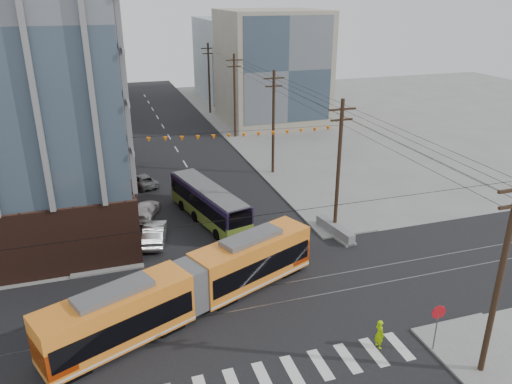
% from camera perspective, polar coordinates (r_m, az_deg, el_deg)
% --- Properties ---
extents(ground, '(160.00, 160.00, 0.00)m').
position_cam_1_polar(ground, '(30.01, 3.45, -15.83)').
color(ground, slate).
extents(bg_bldg_nw_near, '(18.00, 16.00, 18.00)m').
position_cam_1_polar(bg_bldg_nw_near, '(75.00, -24.60, 12.88)').
color(bg_bldg_nw_near, '#8C99A5').
rests_on(bg_bldg_nw_near, ground).
extents(bg_bldg_ne_near, '(14.00, 14.00, 16.00)m').
position_cam_1_polar(bg_bldg_ne_near, '(75.01, 1.72, 14.02)').
color(bg_bldg_ne_near, gray).
rests_on(bg_bldg_ne_near, ground).
extents(bg_bldg_nw_far, '(16.00, 18.00, 20.00)m').
position_cam_1_polar(bg_bldg_nw_far, '(94.48, -21.74, 15.42)').
color(bg_bldg_nw_far, gray).
rests_on(bg_bldg_nw_far, ground).
extents(bg_bldg_ne_far, '(16.00, 16.00, 14.00)m').
position_cam_1_polar(bg_bldg_ne_far, '(94.61, -1.30, 15.07)').
color(bg_bldg_ne_far, '#8C99A5').
rests_on(bg_bldg_ne_far, ground).
extents(utility_pole_near, '(0.30, 0.30, 11.00)m').
position_cam_1_polar(utility_pole_near, '(26.93, 26.04, -9.07)').
color(utility_pole_near, black).
rests_on(utility_pole_near, ground).
extents(utility_pole_far, '(0.30, 0.30, 11.00)m').
position_cam_1_polar(utility_pole_far, '(80.93, -5.39, 12.73)').
color(utility_pole_far, black).
rests_on(utility_pole_far, ground).
extents(streetcar, '(17.79, 9.52, 3.52)m').
position_cam_1_polar(streetcar, '(30.96, -7.48, -10.70)').
color(streetcar, orange).
rests_on(streetcar, ground).
extents(city_bus, '(4.87, 11.12, 3.08)m').
position_cam_1_polar(city_bus, '(42.76, -5.41, -1.31)').
color(city_bus, '#1D1233').
rests_on(city_bus, ground).
extents(parked_car_silver, '(2.57, 4.84, 1.52)m').
position_cam_1_polar(parked_car_silver, '(39.97, -11.51, -4.65)').
color(parked_car_silver, '#AEAFB0').
rests_on(parked_car_silver, ground).
extents(parked_car_white, '(3.36, 4.88, 1.31)m').
position_cam_1_polar(parked_car_white, '(44.59, -12.55, -2.00)').
color(parked_car_white, silver).
rests_on(parked_car_white, ground).
extents(parked_car_grey, '(3.14, 4.60, 1.17)m').
position_cam_1_polar(parked_car_grey, '(51.72, -12.82, 1.29)').
color(parked_car_grey, slate).
rests_on(parked_car_grey, ground).
extents(pedestrian, '(0.50, 0.69, 1.76)m').
position_cam_1_polar(pedestrian, '(29.30, 13.92, -15.45)').
color(pedestrian, '#9EDB03').
rests_on(pedestrian, ground).
extents(stop_sign, '(0.91, 0.91, 2.78)m').
position_cam_1_polar(stop_sign, '(29.55, 19.86, -14.64)').
color(stop_sign, red).
rests_on(stop_sign, ground).
extents(jersey_barrier, '(1.70, 4.58, 0.90)m').
position_cam_1_polar(jersey_barrier, '(40.93, 9.02, -4.30)').
color(jersey_barrier, gray).
rests_on(jersey_barrier, ground).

